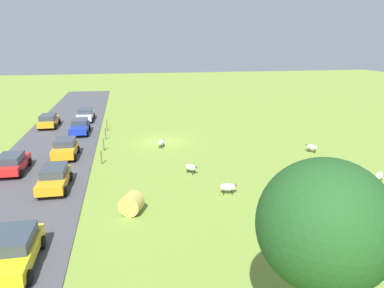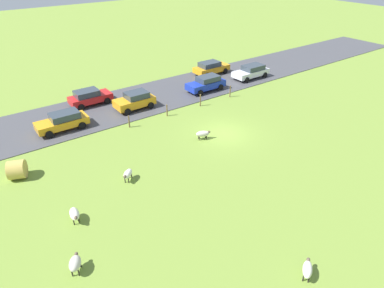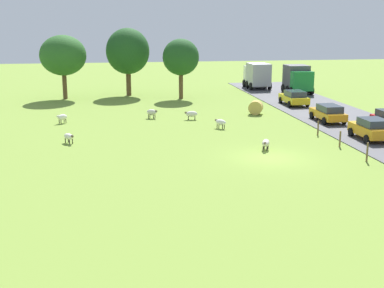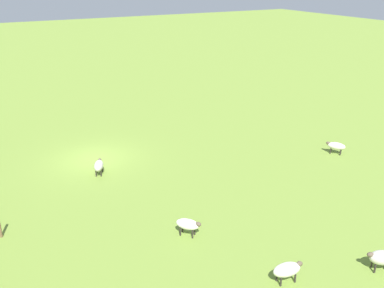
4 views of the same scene
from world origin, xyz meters
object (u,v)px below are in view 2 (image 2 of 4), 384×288
(sheep_1, at_px, (203,134))
(car_0, at_px, (135,100))
(car_3, at_px, (206,83))
(car_7, at_px, (251,71))
(sheep_3, at_px, (307,269))
(sheep_5, at_px, (128,174))
(sheep_4, at_px, (74,214))
(sheep_2, at_px, (75,263))
(hay_bale_0, at_px, (17,170))
(car_2, at_px, (211,68))
(car_4, at_px, (63,121))
(car_6, at_px, (89,97))

(sheep_1, distance_m, car_0, 8.79)
(car_3, distance_m, car_7, 6.86)
(sheep_3, bearing_deg, car_0, -6.54)
(sheep_3, height_order, sheep_5, sheep_5)
(car_3, bearing_deg, sheep_4, 121.83)
(sheep_5, xyz_separation_m, car_7, (9.88, -21.26, 0.32))
(sheep_4, xyz_separation_m, sheep_5, (1.75, -4.24, 0.01))
(sheep_2, bearing_deg, sheep_1, -62.49)
(sheep_5, relative_size, car_3, 0.25)
(hay_bale_0, xyz_separation_m, car_2, (9.10, -24.16, 0.21))
(sheep_5, height_order, hay_bale_0, hay_bale_0)
(hay_bale_0, distance_m, car_3, 20.94)
(sheep_2, bearing_deg, car_4, -15.86)
(sheep_5, distance_m, car_3, 17.43)
(sheep_3, relative_size, car_0, 0.29)
(car_7, bearing_deg, sheep_5, 114.93)
(sheep_2, relative_size, car_6, 0.26)
(sheep_2, height_order, sheep_4, sheep_2)
(sheep_1, height_order, car_2, car_2)
(sheep_3, bearing_deg, sheep_2, 52.42)
(car_0, bearing_deg, car_6, 42.51)
(car_2, distance_m, car_7, 4.94)
(sheep_5, bearing_deg, car_3, -55.70)
(sheep_1, height_order, car_3, car_3)
(car_2, height_order, car_4, car_2)
(car_2, xyz_separation_m, car_4, (-3.93, 19.38, -0.02))
(car_3, bearing_deg, car_0, 87.77)
(sheep_4, bearing_deg, car_4, -15.00)
(sheep_2, distance_m, car_4, 15.69)
(sheep_4, bearing_deg, car_3, -58.17)
(sheep_2, relative_size, car_3, 0.25)
(car_4, distance_m, car_7, 22.39)
(sheep_4, xyz_separation_m, car_3, (11.57, -18.64, 0.36))
(sheep_1, distance_m, sheep_2, 14.60)
(sheep_5, relative_size, car_0, 0.28)
(sheep_3, relative_size, sheep_5, 1.06)
(sheep_1, relative_size, sheep_3, 1.11)
(sheep_4, distance_m, car_2, 27.35)
(sheep_2, height_order, car_7, car_7)
(sheep_1, relative_size, car_2, 0.28)
(sheep_2, bearing_deg, car_0, -36.40)
(sheep_3, xyz_separation_m, sheep_5, (11.98, 3.38, 0.02))
(sheep_1, xyz_separation_m, car_6, (12.12, 4.82, 0.35))
(sheep_2, bearing_deg, car_6, -23.31)
(sheep_2, height_order, hay_bale_0, hay_bale_0)
(car_3, xyz_separation_m, car_7, (0.06, -6.86, -0.02))
(hay_bale_0, height_order, car_0, car_0)
(car_2, relative_size, car_6, 1.09)
(hay_bale_0, height_order, car_7, car_7)
(sheep_2, distance_m, car_0, 19.10)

